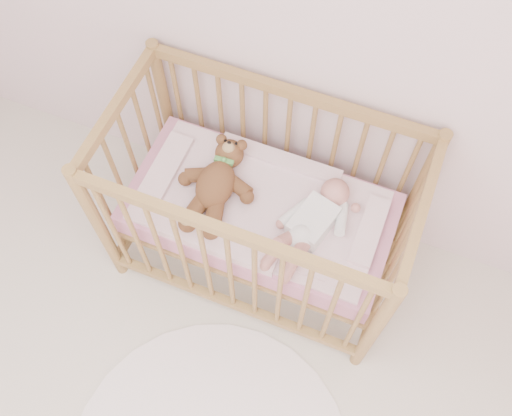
% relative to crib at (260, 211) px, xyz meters
% --- Properties ---
extents(wall_back, '(4.00, 0.02, 2.70)m').
position_rel_crib_xyz_m(wall_back, '(0.00, 0.40, 0.85)').
color(wall_back, silver).
rests_on(wall_back, floor).
extents(crib, '(1.36, 0.76, 1.00)m').
position_rel_crib_xyz_m(crib, '(0.00, 0.00, 0.00)').
color(crib, '#A98147').
rests_on(crib, floor).
extents(mattress, '(1.22, 0.62, 0.13)m').
position_rel_crib_xyz_m(mattress, '(0.00, 0.00, -0.01)').
color(mattress, pink).
rests_on(mattress, crib).
extents(blanket, '(1.10, 0.58, 0.06)m').
position_rel_crib_xyz_m(blanket, '(0.00, 0.00, 0.06)').
color(blanket, '#FAACBB').
rests_on(blanket, mattress).
extents(baby, '(0.42, 0.64, 0.14)m').
position_rel_crib_xyz_m(baby, '(0.26, -0.02, 0.14)').
color(baby, white).
rests_on(baby, blanket).
extents(teddy_bear, '(0.41, 0.55, 0.15)m').
position_rel_crib_xyz_m(teddy_bear, '(-0.21, -0.02, 0.15)').
color(teddy_bear, brown).
rests_on(teddy_bear, blanket).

